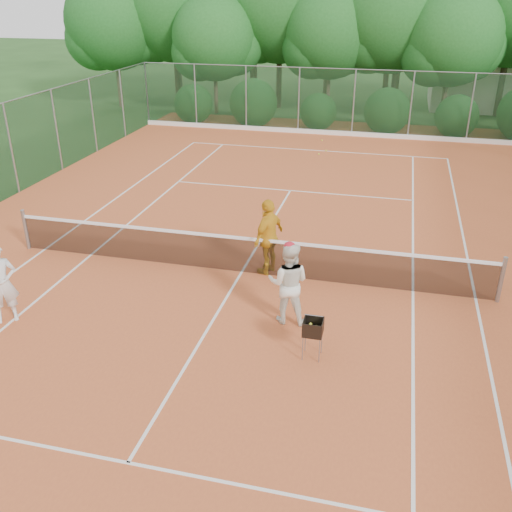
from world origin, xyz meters
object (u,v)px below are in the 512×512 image
(ball_hopper, at_px, (313,328))
(player_yellow, at_px, (269,237))
(player_center_grp, at_px, (288,283))
(player_white, at_px, (1,284))

(ball_hopper, bearing_deg, player_yellow, 107.98)
(player_center_grp, height_order, player_yellow, player_yellow)
(player_white, xyz_separation_m, ball_hopper, (6.43, 0.24, -0.23))
(player_center_grp, bearing_deg, player_yellow, 113.03)
(player_white, height_order, player_center_grp, player_center_grp)
(player_white, xyz_separation_m, player_center_grp, (5.73, 1.41, 0.03))
(player_white, xyz_separation_m, player_yellow, (4.84, 3.51, 0.08))
(player_white, distance_m, player_center_grp, 5.90)
(player_white, relative_size, player_center_grp, 0.96)
(player_white, relative_size, player_yellow, 0.92)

